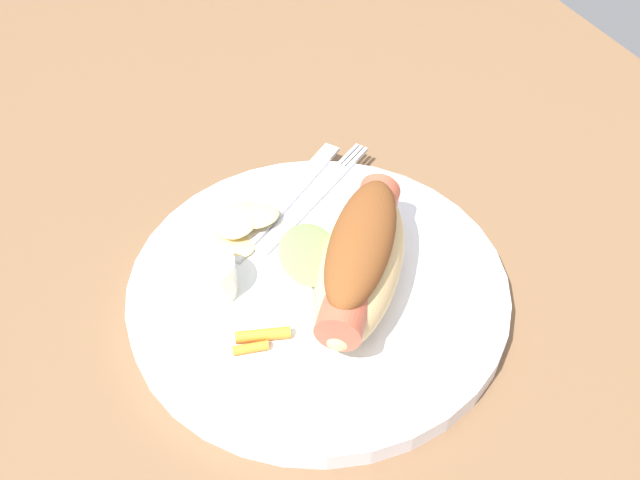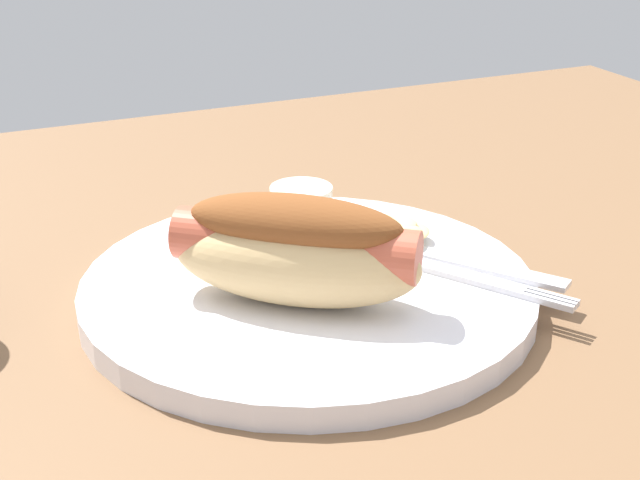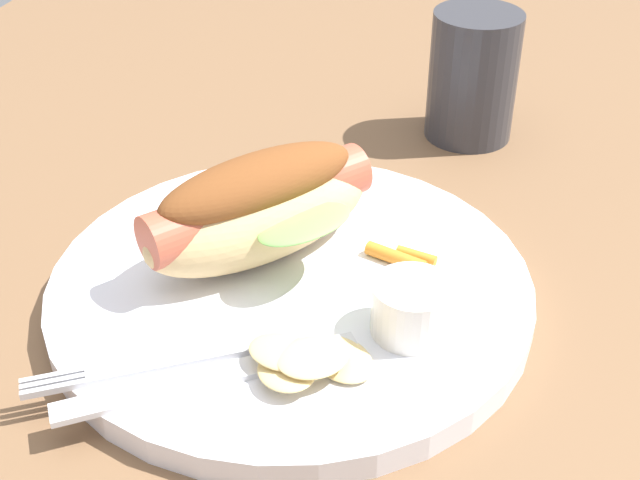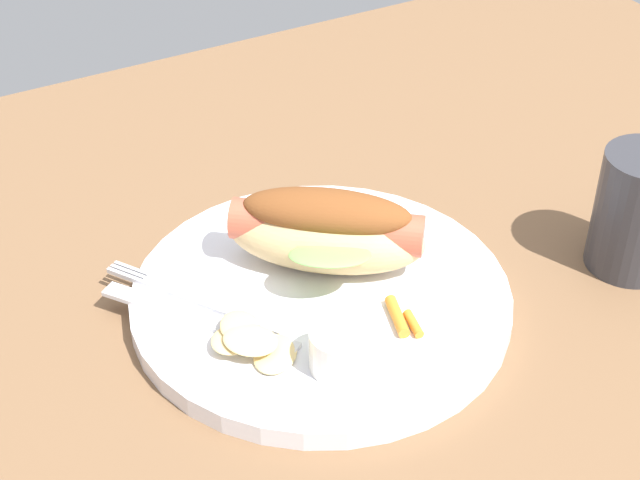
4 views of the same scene
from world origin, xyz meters
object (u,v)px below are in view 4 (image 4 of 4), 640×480
chips_pile (251,341)px  carrot_garnish (402,318)px  plate (319,297)px  fork (198,299)px  drinking_cup (638,212)px  hot_dog (326,231)px  knife (199,319)px  sauce_ramekin (341,349)px

chips_pile → carrot_garnish: (-10.61, 2.73, -0.41)cm
plate → carrot_garnish: 7.15cm
fork → drinking_cup: (-32.39, 10.59, 3.18)cm
hot_dog → knife: bearing=44.4°
sauce_ramekin → chips_pile: bearing=-43.8°
hot_dog → chips_pile: (9.08, 5.62, -2.57)cm
chips_pile → fork: bearing=-80.4°
plate → chips_pile: bearing=25.6°
plate → drinking_cup: (-23.93, 7.50, 4.18)cm
hot_dog → carrot_garnish: hot_dog is taller
carrot_garnish → drinking_cup: size_ratio=0.44×
sauce_ramekin → drinking_cup: drinking_cup is taller
sauce_ramekin → carrot_garnish: (-6.00, -1.69, -1.11)cm
fork → carrot_garnish: carrot_garnish is taller
hot_dog → drinking_cup: 24.19cm
fork → plate: bearing=-142.3°
fork → chips_pile: chips_pile is taller
plate → fork: 9.07cm
knife → drinking_cup: 34.47cm
sauce_ramekin → fork: size_ratio=0.32×
plate → drinking_cup: 25.42cm
plate → sauce_ramekin: bearing=71.0°
plate → hot_dog: size_ratio=1.86×
fork → knife: bearing=125.1°
fork → chips_pile: size_ratio=1.86×
chips_pile → knife: bearing=-66.8°
sauce_ramekin → drinking_cup: (-26.67, -0.44, 1.86)cm
chips_pile → carrot_garnish: 10.96cm
plate → carrot_garnish: carrot_garnish is taller
knife → drinking_cup: bearing=-139.9°
sauce_ramekin → chips_pile: size_ratio=0.60×
fork → chips_pile: 6.73cm
hot_dog → drinking_cup: drinking_cup is taller
carrot_garnish → drinking_cup: 20.92cm
chips_pile → hot_dog: bearing=-148.2°
knife → drinking_cup: drinking_cup is taller
hot_dog → fork: hot_dog is taller
knife → fork: bearing=-58.1°
sauce_ramekin → chips_pile: sauce_ramekin is taller
plate → hot_dog: (-1.72, -2.10, 4.19)cm
plate → fork: bearing=-20.1°
fork → carrot_garnish: bearing=-160.8°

